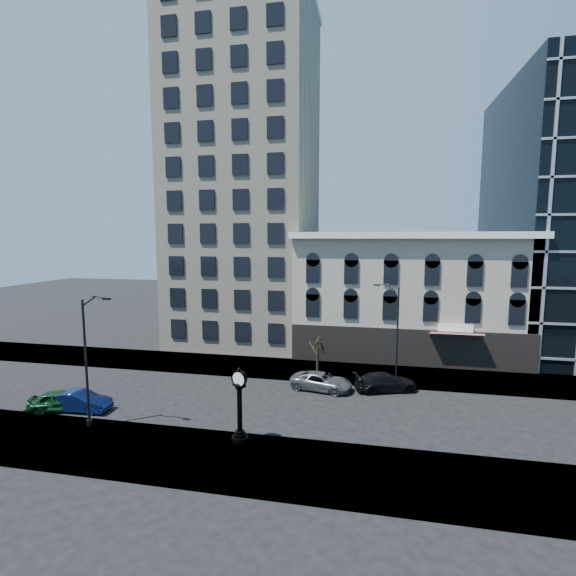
% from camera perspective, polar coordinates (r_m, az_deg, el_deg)
% --- Properties ---
extents(ground, '(160.00, 160.00, 0.00)m').
position_cam_1_polar(ground, '(31.82, -5.16, -15.24)').
color(ground, black).
rests_on(ground, ground).
extents(sidewalk_far, '(160.00, 6.00, 0.12)m').
position_cam_1_polar(sidewalk_far, '(39.07, -1.73, -10.86)').
color(sidewalk_far, gray).
rests_on(sidewalk_far, ground).
extents(sidewalk_near, '(160.00, 6.00, 0.12)m').
position_cam_1_polar(sidewalk_near, '(24.98, -10.83, -21.73)').
color(sidewalk_near, gray).
rests_on(sidewalk_near, ground).
extents(cream_tower, '(15.90, 15.40, 42.50)m').
position_cam_1_polar(cream_tower, '(49.87, -5.93, 15.33)').
color(cream_tower, beige).
rests_on(cream_tower, ground).
extents(victorian_row, '(22.60, 11.19, 12.50)m').
position_cam_1_polar(victorian_row, '(44.63, 15.84, -1.06)').
color(victorian_row, '#AEA28F').
rests_on(victorian_row, ground).
extents(street_clock, '(1.01, 1.01, 4.44)m').
position_cam_1_polar(street_clock, '(25.38, -6.63, -15.99)').
color(street_clock, black).
rests_on(street_clock, sidewalk_near).
extents(street_lamp_near, '(2.21, 0.60, 8.57)m').
position_cam_1_polar(street_lamp_near, '(28.28, -25.27, -4.76)').
color(street_lamp_near, black).
rests_on(street_lamp_near, sidewalk_near).
extents(street_lamp_far, '(2.01, 1.03, 8.24)m').
position_cam_1_polar(street_lamp_far, '(35.31, 13.91, -2.49)').
color(street_lamp_far, black).
rests_on(street_lamp_far, sidewalk_far).
extents(bare_tree_far, '(2.37, 2.37, 4.07)m').
position_cam_1_polar(bare_tree_far, '(35.99, 4.07, -7.27)').
color(bare_tree_far, black).
rests_on(bare_tree_far, sidewalk_far).
extents(car_near_a, '(4.58, 3.23, 1.45)m').
position_cam_1_polar(car_near_a, '(33.94, -28.52, -13.33)').
color(car_near_a, '#143F1E').
rests_on(car_near_a, ground).
extents(car_near_b, '(4.32, 1.71, 1.40)m').
position_cam_1_polar(car_near_b, '(33.28, -26.58, -13.66)').
color(car_near_b, '#0C194C').
rests_on(car_near_b, ground).
extents(car_far_a, '(5.18, 3.08, 1.35)m').
position_cam_1_polar(car_far_a, '(33.88, 4.60, -12.61)').
color(car_far_a, '#595B60').
rests_on(car_far_a, ground).
extents(car_far_b, '(5.26, 3.46, 1.42)m').
position_cam_1_polar(car_far_b, '(34.42, 13.20, -12.40)').
color(car_far_b, black).
rests_on(car_far_b, ground).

